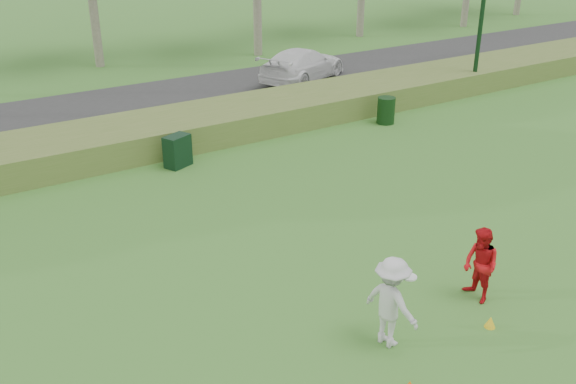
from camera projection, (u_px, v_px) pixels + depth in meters
ground at (400, 325)px, 12.33m from camera, size 120.00×120.00×0.00m
reed_strip at (158, 133)px, 21.35m from camera, size 80.00×3.00×0.90m
park_road at (110, 108)px, 25.36m from camera, size 80.00×6.00×0.06m
player_white at (391, 302)px, 11.48m from camera, size 0.96×1.24×1.76m
player_red at (481, 265)px, 12.83m from camera, size 0.71×0.85×1.59m
cone_yellow at (490, 322)px, 12.23m from camera, size 0.21×0.21×0.23m
utility_cabinet at (178, 151)px, 19.63m from camera, size 0.93×0.77×0.99m
trash_bin at (386, 110)px, 23.55m from camera, size 0.86×0.86×0.98m
car_right at (303, 65)px, 29.02m from camera, size 5.40×3.91×1.45m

